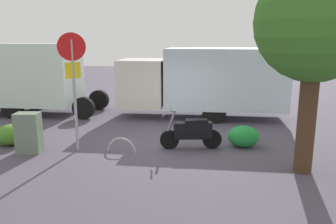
{
  "coord_description": "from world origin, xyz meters",
  "views": [
    {
      "loc": [
        -0.75,
        9.95,
        3.13
      ],
      "look_at": [
        0.19,
        -0.21,
        0.91
      ],
      "focal_mm": 35.46,
      "sensor_mm": 36.0,
      "label": 1
    }
  ],
  "objects_px": {
    "box_truck_near": "(201,79)",
    "box_truck_far": "(11,76)",
    "motorcycle": "(192,132)",
    "stop_sign": "(73,74)",
    "utility_cabinet": "(29,133)",
    "bike_rack_hoop": "(122,152)",
    "street_tree": "(315,23)"
  },
  "relations": [
    {
      "from": "motorcycle",
      "to": "utility_cabinet",
      "type": "distance_m",
      "value": 4.65
    },
    {
      "from": "utility_cabinet",
      "to": "street_tree",
      "type": "bearing_deg",
      "value": 174.2
    },
    {
      "from": "motorcycle",
      "to": "stop_sign",
      "type": "relative_size",
      "value": 0.54
    },
    {
      "from": "box_truck_near",
      "to": "street_tree",
      "type": "xyz_separation_m",
      "value": [
        -2.47,
        5.64,
        1.91
      ]
    },
    {
      "from": "box_truck_near",
      "to": "box_truck_far",
      "type": "distance_m",
      "value": 8.09
    },
    {
      "from": "motorcycle",
      "to": "bike_rack_hoop",
      "type": "bearing_deg",
      "value": 5.7
    },
    {
      "from": "utility_cabinet",
      "to": "box_truck_far",
      "type": "bearing_deg",
      "value": -56.41
    },
    {
      "from": "box_truck_near",
      "to": "street_tree",
      "type": "bearing_deg",
      "value": 115.4
    },
    {
      "from": "stop_sign",
      "to": "box_truck_near",
      "type": "bearing_deg",
      "value": -127.37
    },
    {
      "from": "box_truck_far",
      "to": "utility_cabinet",
      "type": "height_order",
      "value": "box_truck_far"
    },
    {
      "from": "street_tree",
      "to": "utility_cabinet",
      "type": "height_order",
      "value": "street_tree"
    },
    {
      "from": "stop_sign",
      "to": "bike_rack_hoop",
      "type": "height_order",
      "value": "stop_sign"
    },
    {
      "from": "bike_rack_hoop",
      "to": "stop_sign",
      "type": "bearing_deg",
      "value": 0.02
    },
    {
      "from": "motorcycle",
      "to": "stop_sign",
      "type": "xyz_separation_m",
      "value": [
        3.29,
        0.47,
        1.7
      ]
    },
    {
      "from": "motorcycle",
      "to": "box_truck_near",
      "type": "bearing_deg",
      "value": -100.93
    },
    {
      "from": "bike_rack_hoop",
      "to": "utility_cabinet",
      "type": "bearing_deg",
      "value": 6.14
    },
    {
      "from": "motorcycle",
      "to": "bike_rack_hoop",
      "type": "height_order",
      "value": "motorcycle"
    },
    {
      "from": "street_tree",
      "to": "motorcycle",
      "type": "bearing_deg",
      "value": -28.84
    },
    {
      "from": "utility_cabinet",
      "to": "bike_rack_hoop",
      "type": "relative_size",
      "value": 1.35
    },
    {
      "from": "street_tree",
      "to": "stop_sign",
      "type": "bearing_deg",
      "value": -9.64
    },
    {
      "from": "box_truck_near",
      "to": "motorcycle",
      "type": "xyz_separation_m",
      "value": [
        0.24,
        4.15,
        -1.06
      ]
    },
    {
      "from": "motorcycle",
      "to": "utility_cabinet",
      "type": "relative_size",
      "value": 1.58
    },
    {
      "from": "stop_sign",
      "to": "street_tree",
      "type": "distance_m",
      "value": 6.21
    },
    {
      "from": "box_truck_near",
      "to": "street_tree",
      "type": "relative_size",
      "value": 1.73
    },
    {
      "from": "street_tree",
      "to": "utility_cabinet",
      "type": "bearing_deg",
      "value": -5.8
    },
    {
      "from": "street_tree",
      "to": "utility_cabinet",
      "type": "relative_size",
      "value": 4.27
    },
    {
      "from": "box_truck_far",
      "to": "motorcycle",
      "type": "bearing_deg",
      "value": 153.62
    },
    {
      "from": "motorcycle",
      "to": "stop_sign",
      "type": "distance_m",
      "value": 3.73
    },
    {
      "from": "box_truck_far",
      "to": "utility_cabinet",
      "type": "relative_size",
      "value": 6.23
    },
    {
      "from": "box_truck_far",
      "to": "street_tree",
      "type": "bearing_deg",
      "value": 153.39
    },
    {
      "from": "bike_rack_hoop",
      "to": "motorcycle",
      "type": "bearing_deg",
      "value": -166.7
    },
    {
      "from": "box_truck_far",
      "to": "bike_rack_hoop",
      "type": "xyz_separation_m",
      "value": [
        -5.85,
        4.64,
        -1.63
      ]
    }
  ]
}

